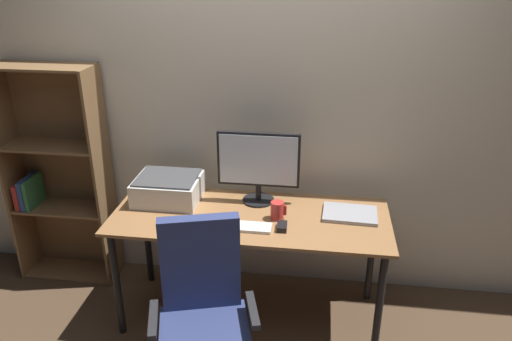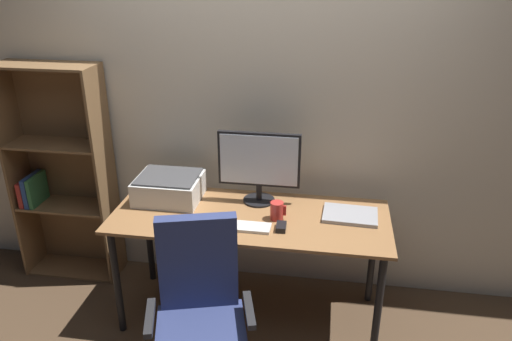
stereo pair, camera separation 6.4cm
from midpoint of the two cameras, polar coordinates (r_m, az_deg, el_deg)
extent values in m
plane|color=#4C3826|center=(3.39, -1.18, -16.19)|extent=(12.00, 12.00, 0.00)
cube|color=beige|center=(3.22, 0.01, 7.93)|extent=(6.40, 0.10, 2.60)
cube|color=olive|center=(2.98, -1.30, -5.36)|extent=(1.66, 0.67, 0.02)
cylinder|color=black|center=(3.16, -16.35, -12.49)|extent=(0.04, 0.04, 0.72)
cylinder|color=black|center=(2.95, 13.42, -15.08)|extent=(0.04, 0.04, 0.72)
cylinder|color=black|center=(3.58, -12.96, -7.49)|extent=(0.04, 0.04, 0.72)
cylinder|color=black|center=(3.39, 12.68, -9.33)|extent=(0.04, 0.04, 0.72)
cylinder|color=black|center=(3.14, -0.31, -3.43)|extent=(0.20, 0.20, 0.01)
cylinder|color=black|center=(3.11, -0.31, -2.52)|extent=(0.04, 0.04, 0.10)
cube|color=black|center=(3.02, -0.32, 1.29)|extent=(0.51, 0.03, 0.35)
cube|color=silver|center=(3.00, -0.36, 1.18)|extent=(0.48, 0.01, 0.32)
cube|color=silver|center=(2.84, -1.86, -6.53)|extent=(0.29, 0.11, 0.02)
cube|color=black|center=(2.82, 2.37, -6.50)|extent=(0.06, 0.10, 0.03)
cylinder|color=#B72D28|center=(2.91, 1.83, -4.64)|extent=(0.08, 0.08, 0.11)
cube|color=#B72D28|center=(2.90, 2.76, -4.60)|extent=(0.02, 0.01, 0.06)
cube|color=#99999E|center=(3.01, 10.20, -4.96)|extent=(0.33, 0.25, 0.02)
cube|color=silver|center=(3.17, -10.67, -2.13)|extent=(0.40, 0.34, 0.15)
cube|color=#424244|center=(3.14, -10.78, -0.80)|extent=(0.37, 0.31, 0.01)
cube|color=navy|center=(2.57, -6.68, -18.73)|extent=(0.54, 0.54, 0.08)
cube|color=navy|center=(2.55, -7.17, -10.54)|extent=(0.40, 0.18, 0.52)
cube|color=#232326|center=(2.51, -12.55, -16.46)|extent=(0.11, 0.26, 0.03)
cube|color=#232326|center=(2.51, -1.14, -15.82)|extent=(0.11, 0.26, 0.03)
cube|color=brown|center=(3.83, -26.62, -0.46)|extent=(0.02, 0.28, 1.54)
cube|color=brown|center=(3.51, -17.65, -1.09)|extent=(0.02, 0.28, 1.54)
cube|color=brown|center=(3.76, -21.37, 0.07)|extent=(0.68, 0.01, 1.54)
cube|color=brown|center=(4.01, -20.63, -10.74)|extent=(0.64, 0.26, 0.02)
cube|color=brown|center=(3.75, -21.79, -3.98)|extent=(0.64, 0.26, 0.02)
cube|color=brown|center=(3.57, -22.90, 2.61)|extent=(0.64, 0.26, 0.02)
cube|color=brown|center=(3.44, -24.31, 10.90)|extent=(0.64, 0.26, 0.02)
cube|color=#B22D28|center=(3.84, -25.65, -2.36)|extent=(0.03, 0.22, 0.18)
cube|color=#28478C|center=(3.82, -25.20, -2.21)|extent=(0.03, 0.22, 0.21)
cube|color=#337242|center=(3.80, -24.74, -2.25)|extent=(0.03, 0.22, 0.21)
camera|label=1|loc=(0.03, -90.63, -0.28)|focal=34.61mm
camera|label=2|loc=(0.03, 89.37, 0.28)|focal=34.61mm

